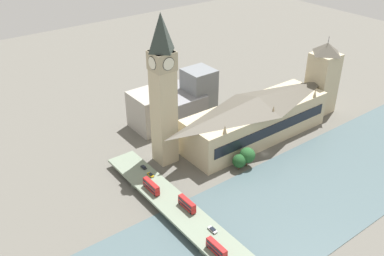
{
  "coord_description": "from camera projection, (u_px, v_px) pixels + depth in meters",
  "views": [
    {
      "loc": [
        -137.29,
        155.83,
        133.79
      ],
      "look_at": [
        21.61,
        35.67,
        19.37
      ],
      "focal_mm": 40.0,
      "sensor_mm": 36.0,
      "label": 1
    }
  ],
  "objects": [
    {
      "name": "double_decker_bus_mid",
      "position": [
        217.0,
        248.0,
        170.57
      ],
      "size": [
        10.86,
        2.52,
        4.86
      ],
      "color": "red",
      "rests_on": "road_bridge"
    },
    {
      "name": "ground_plane",
      "position": [
        265.0,
        154.0,
        243.09
      ],
      "size": [
        600.0,
        600.0,
        0.0
      ],
      "primitive_type": "plane",
      "color": "#605E56"
    },
    {
      "name": "city_block_west",
      "position": [
        199.0,
        92.0,
        278.93
      ],
      "size": [
        18.12,
        18.12,
        30.85
      ],
      "color": "slate",
      "rests_on": "ground_plane"
    },
    {
      "name": "double_decker_bus_rear",
      "position": [
        151.0,
        186.0,
        205.47
      ],
      "size": [
        11.56,
        2.55,
        5.0
      ],
      "color": "red",
      "rests_on": "road_bridge"
    },
    {
      "name": "city_block_east",
      "position": [
        147.0,
        112.0,
        262.07
      ],
      "size": [
        23.68,
        16.69,
        23.45
      ],
      "color": "#A39E93",
      "rests_on": "ground_plane"
    },
    {
      "name": "car_southbound_lead",
      "position": [
        212.0,
        230.0,
        182.52
      ],
      "size": [
        4.8,
        1.92,
        1.32
      ],
      "color": "silver",
      "rests_on": "road_bridge"
    },
    {
      "name": "clock_tower",
      "position": [
        163.0,
        88.0,
        216.22
      ],
      "size": [
        11.81,
        11.81,
        82.2
      ],
      "color": "#C1B28E",
      "rests_on": "ground_plane"
    },
    {
      "name": "car_southbound_mid",
      "position": [
        151.0,
        175.0,
        216.96
      ],
      "size": [
        4.29,
        1.79,
        1.21
      ],
      "color": "gold",
      "rests_on": "road_bridge"
    },
    {
      "name": "river_water",
      "position": [
        319.0,
        186.0,
        216.69
      ],
      "size": [
        64.14,
        360.0,
        0.3
      ],
      "primitive_type": "cube",
      "color": "#4C6066",
      "rests_on": "ground_plane"
    },
    {
      "name": "road_bridge",
      "position": [
        214.0,
        241.0,
        178.67
      ],
      "size": [
        160.28,
        15.29,
        4.52
      ],
      "color": "#5D6A59",
      "rests_on": "ground_plane"
    },
    {
      "name": "city_block_center",
      "position": [
        178.0,
        104.0,
        278.59
      ],
      "size": [
        32.88,
        25.19,
        17.12
      ],
      "color": "gray",
      "rests_on": "ground_plane"
    },
    {
      "name": "car_northbound_tail",
      "position": [
        144.0,
        167.0,
        222.71
      ],
      "size": [
        3.89,
        1.75,
        1.23
      ],
      "color": "black",
      "rests_on": "road_bridge"
    },
    {
      "name": "double_decker_bus_lead",
      "position": [
        187.0,
        204.0,
        194.13
      ],
      "size": [
        10.79,
        2.52,
        4.96
      ],
      "color": "red",
      "rests_on": "road_bridge"
    },
    {
      "name": "victoria_tower",
      "position": [
        322.0,
        78.0,
        277.83
      ],
      "size": [
        15.85,
        15.85,
        51.38
      ],
      "color": "#C1B28E",
      "rests_on": "ground_plane"
    },
    {
      "name": "tree_embankment_mid",
      "position": [
        239.0,
        161.0,
        227.32
      ],
      "size": [
        7.4,
        7.4,
        9.03
      ],
      "color": "brown",
      "rests_on": "ground_plane"
    },
    {
      "name": "parliament_hall",
      "position": [
        256.0,
        118.0,
        251.94
      ],
      "size": [
        27.55,
        94.19,
        27.39
      ],
      "color": "#C1B28E",
      "rests_on": "ground_plane"
    },
    {
      "name": "tree_embankment_near",
      "position": [
        247.0,
        155.0,
        229.18
      ],
      "size": [
        8.59,
        8.59,
        11.27
      ],
      "color": "brown",
      "rests_on": "ground_plane"
    }
  ]
}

